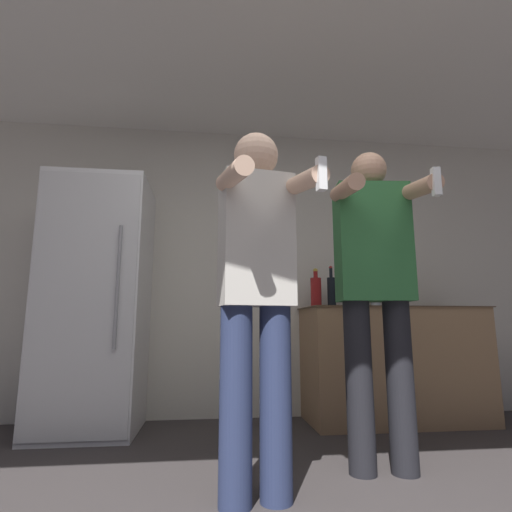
{
  "coord_description": "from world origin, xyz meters",
  "views": [
    {
      "loc": [
        -0.25,
        -0.9,
        0.76
      ],
      "look_at": [
        -0.03,
        0.96,
        1.09
      ],
      "focal_mm": 28.0,
      "sensor_mm": 36.0,
      "label": 1
    }
  ],
  "objects_px": {
    "bottle_dark_rum": "(375,294)",
    "bottle_amber_bourbon": "(356,295)",
    "refrigerator": "(97,302)",
    "bottle_short_whiskey": "(331,291)",
    "person_man_side": "(375,281)",
    "bottle_green_wine": "(316,291)",
    "person_woman_foreground": "(257,285)"
  },
  "relations": [
    {
      "from": "bottle_short_whiskey",
      "to": "person_woman_foreground",
      "type": "xyz_separation_m",
      "value": [
        -0.82,
        -1.44,
        -0.11
      ]
    },
    {
      "from": "refrigerator",
      "to": "bottle_green_wine",
      "type": "xyz_separation_m",
      "value": [
        1.75,
        0.13,
        0.11
      ]
    },
    {
      "from": "refrigerator",
      "to": "bottle_green_wine",
      "type": "height_order",
      "value": "refrigerator"
    },
    {
      "from": "bottle_green_wine",
      "to": "bottle_short_whiskey",
      "type": "bearing_deg",
      "value": -0.0
    },
    {
      "from": "bottle_dark_rum",
      "to": "person_woman_foreground",
      "type": "bearing_deg",
      "value": -129.84
    },
    {
      "from": "bottle_dark_rum",
      "to": "bottle_amber_bourbon",
      "type": "bearing_deg",
      "value": -180.0
    },
    {
      "from": "bottle_green_wine",
      "to": "person_woman_foreground",
      "type": "height_order",
      "value": "person_woman_foreground"
    },
    {
      "from": "bottle_amber_bourbon",
      "to": "bottle_green_wine",
      "type": "xyz_separation_m",
      "value": [
        -0.35,
        0.0,
        0.03
      ]
    },
    {
      "from": "bottle_green_wine",
      "to": "person_woman_foreground",
      "type": "xyz_separation_m",
      "value": [
        -0.68,
        -1.44,
        -0.1
      ]
    },
    {
      "from": "bottle_green_wine",
      "to": "refrigerator",
      "type": "bearing_deg",
      "value": -175.64
    },
    {
      "from": "bottle_green_wine",
      "to": "bottle_short_whiskey",
      "type": "xyz_separation_m",
      "value": [
        0.14,
        -0.0,
        0.0
      ]
    },
    {
      "from": "bottle_dark_rum",
      "to": "person_woman_foreground",
      "type": "relative_size",
      "value": 0.2
    },
    {
      "from": "refrigerator",
      "to": "bottle_dark_rum",
      "type": "height_order",
      "value": "refrigerator"
    },
    {
      "from": "person_woman_foreground",
      "to": "person_man_side",
      "type": "height_order",
      "value": "person_man_side"
    },
    {
      "from": "refrigerator",
      "to": "person_woman_foreground",
      "type": "bearing_deg",
      "value": -50.89
    },
    {
      "from": "refrigerator",
      "to": "bottle_dark_rum",
      "type": "relative_size",
      "value": 5.54
    },
    {
      "from": "bottle_amber_bourbon",
      "to": "person_woman_foreground",
      "type": "height_order",
      "value": "person_woman_foreground"
    },
    {
      "from": "bottle_green_wine",
      "to": "bottle_short_whiskey",
      "type": "height_order",
      "value": "bottle_short_whiskey"
    },
    {
      "from": "bottle_green_wine",
      "to": "person_woman_foreground",
      "type": "bearing_deg",
      "value": -115.27
    },
    {
      "from": "bottle_dark_rum",
      "to": "person_woman_foreground",
      "type": "xyz_separation_m",
      "value": [
        -1.21,
        -1.44,
        -0.09
      ]
    },
    {
      "from": "refrigerator",
      "to": "bottle_short_whiskey",
      "type": "bearing_deg",
      "value": 4.04
    },
    {
      "from": "bottle_amber_bourbon",
      "to": "person_man_side",
      "type": "relative_size",
      "value": 0.16
    },
    {
      "from": "refrigerator",
      "to": "person_man_side",
      "type": "distance_m",
      "value": 2.05
    },
    {
      "from": "bottle_amber_bourbon",
      "to": "bottle_green_wine",
      "type": "relative_size",
      "value": 0.85
    },
    {
      "from": "person_woman_foreground",
      "to": "person_man_side",
      "type": "xyz_separation_m",
      "value": [
        0.7,
        0.28,
        0.06
      ]
    },
    {
      "from": "bottle_short_whiskey",
      "to": "person_man_side",
      "type": "bearing_deg",
      "value": -95.61
    },
    {
      "from": "bottle_green_wine",
      "to": "person_woman_foreground",
      "type": "relative_size",
      "value": 0.2
    },
    {
      "from": "bottle_short_whiskey",
      "to": "person_man_side",
      "type": "relative_size",
      "value": 0.2
    },
    {
      "from": "bottle_green_wine",
      "to": "bottle_dark_rum",
      "type": "relative_size",
      "value": 0.99
    },
    {
      "from": "refrigerator",
      "to": "bottle_dark_rum",
      "type": "xyz_separation_m",
      "value": [
        2.27,
        0.13,
        0.1
      ]
    },
    {
      "from": "bottle_short_whiskey",
      "to": "bottle_dark_rum",
      "type": "height_order",
      "value": "bottle_short_whiskey"
    },
    {
      "from": "bottle_amber_bourbon",
      "to": "bottle_green_wine",
      "type": "height_order",
      "value": "bottle_green_wine"
    }
  ]
}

